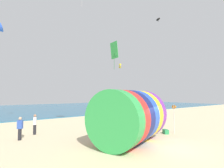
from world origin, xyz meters
name	(u,v)px	position (x,y,z in m)	size (l,w,h in m)	color
ground_plane	(163,148)	(0.00, 0.00, 0.00)	(120.00, 120.00, 0.00)	beige
sea	(25,109)	(0.00, 37.62, 0.05)	(120.00, 40.00, 0.10)	#236084
giant_inflatable_tube	(130,116)	(-0.87, 1.97, 1.81)	(6.15, 5.17, 3.61)	green
kite_handler	(156,123)	(3.06, 2.83, 0.91)	(0.42, 0.34, 1.76)	#383D56
kite_green_diamond	(114,51)	(0.43, 5.32, 7.29)	(0.25, 1.03, 2.51)	green
kite_black_parafoil	(158,19)	(7.85, 6.01, 12.48)	(0.56, 0.82, 0.41)	black
kite_yellow_box	(120,66)	(9.71, 15.24, 8.19)	(0.27, 0.27, 0.76)	yellow
bystander_near_water	(20,128)	(-6.62, 7.56, 0.85)	(0.42, 0.40, 1.67)	black
bystander_mid_beach	(35,124)	(-5.27, 8.84, 0.85)	(0.33, 0.41, 1.66)	black
beach_flag	(175,108)	(4.46, 1.86, 2.15)	(0.47, 0.36, 2.43)	silver
cooler_box	(166,132)	(3.52, 2.22, 0.18)	(0.52, 0.36, 0.36)	#268C4C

